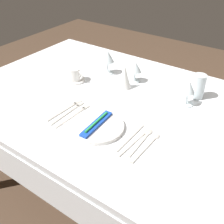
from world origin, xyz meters
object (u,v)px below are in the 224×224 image
at_px(fork_inner, 69,112).
at_px(wine_glass_centre, 135,68).
at_px(fork_salad, 66,109).
at_px(napkin_folded, 124,76).
at_px(wine_glass_right, 108,58).
at_px(wine_glass_far, 189,89).
at_px(coffee_cup_left, 74,74).
at_px(dinner_plate, 97,126).
at_px(drink_tumbler, 198,86).
at_px(spoon_soup, 137,139).
at_px(fork_outer, 74,115).
at_px(spoon_tea, 149,144).
at_px(toothbrush_package, 97,123).
at_px(dinner_knife, 129,138).
at_px(spoon_dessert, 143,139).

height_order(fork_inner, wine_glass_centre, wine_glass_centre).
height_order(fork_salad, napkin_folded, napkin_folded).
bearing_deg(wine_glass_centre, napkin_folded, -94.95).
xyz_separation_m(wine_glass_right, wine_glass_far, (0.53, -0.06, -0.01)).
bearing_deg(coffee_cup_left, wine_glass_right, 62.88).
relative_size(dinner_plate, fork_salad, 1.10).
distance_m(wine_glass_right, drink_tumbler, 0.55).
height_order(fork_salad, coffee_cup_left, coffee_cup_left).
relative_size(fork_inner, wine_glass_right, 1.57).
bearing_deg(fork_salad, fork_inner, -20.83).
distance_m(spoon_soup, drink_tumbler, 0.49).
xyz_separation_m(fork_outer, wine_glass_right, (-0.13, 0.46, 0.10)).
xyz_separation_m(spoon_tea, coffee_cup_left, (-0.63, 0.25, 0.04)).
relative_size(toothbrush_package, drink_tumbler, 1.62).
distance_m(fork_salad, wine_glass_centre, 0.47).
relative_size(toothbrush_package, spoon_soup, 0.97).
xyz_separation_m(toothbrush_package, wine_glass_far, (0.25, 0.41, 0.07)).
relative_size(dinner_plate, spoon_soup, 1.13).
distance_m(fork_inner, wine_glass_right, 0.48).
relative_size(fork_outer, wine_glass_centre, 1.87).
relative_size(fork_inner, spoon_tea, 1.07).
relative_size(dinner_knife, drink_tumbler, 1.66).
bearing_deg(wine_glass_centre, fork_salad, -105.64).
height_order(spoon_soup, coffee_cup_left, coffee_cup_left).
bearing_deg(spoon_tea, napkin_folded, 135.17).
bearing_deg(spoon_soup, napkin_folded, 130.23).
distance_m(wine_glass_centre, drink_tumbler, 0.36).
bearing_deg(wine_glass_right, fork_outer, -74.05).
xyz_separation_m(dinner_plate, spoon_dessert, (0.21, 0.05, -0.01)).
distance_m(fork_outer, fork_salad, 0.07).
bearing_deg(fork_salad, spoon_tea, 0.69).
relative_size(spoon_soup, wine_glass_centre, 1.76).
bearing_deg(fork_inner, napkin_folded, 76.11).
bearing_deg(napkin_folded, spoon_tea, -44.83).
distance_m(toothbrush_package, fork_inner, 0.19).
bearing_deg(wine_glass_right, spoon_soup, -43.03).
distance_m(coffee_cup_left, napkin_folded, 0.30).
distance_m(dinner_plate, fork_outer, 0.15).
xyz_separation_m(fork_inner, wine_glass_right, (-0.09, 0.46, 0.10)).
bearing_deg(wine_glass_right, dinner_knife, -45.92).
relative_size(fork_inner, dinner_knife, 1.06).
bearing_deg(drink_tumbler, wine_glass_centre, -174.55).
bearing_deg(fork_inner, wine_glass_far, 41.80).
relative_size(dinner_plate, spoon_dessert, 1.21).
relative_size(coffee_cup_left, napkin_folded, 0.73).
height_order(dinner_knife, wine_glass_right, wine_glass_right).
bearing_deg(spoon_dessert, toothbrush_package, -166.40).
bearing_deg(coffee_cup_left, wine_glass_far, 11.81).
bearing_deg(wine_glass_far, toothbrush_package, -121.41).
relative_size(wine_glass_centre, wine_glass_far, 0.92).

